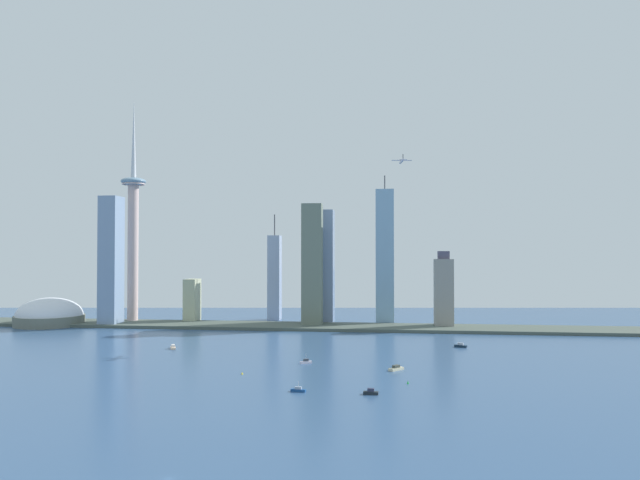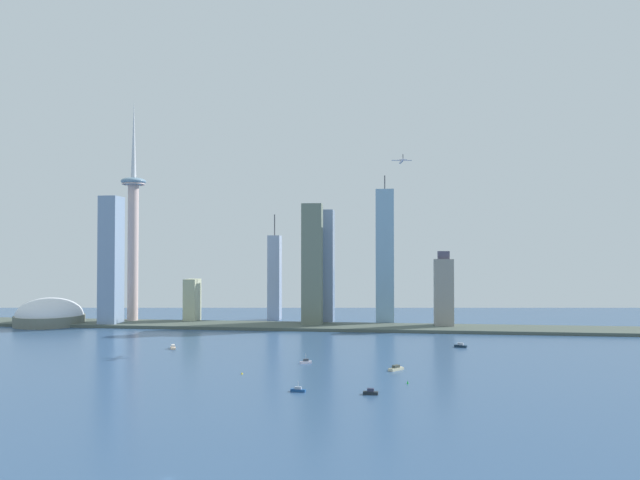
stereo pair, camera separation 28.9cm
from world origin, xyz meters
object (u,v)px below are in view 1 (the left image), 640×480
skyscraper_5 (274,277)px  airplane (402,161)px  channel_buoy_2 (408,382)px  boat_4 (306,362)px  skyscraper_0 (111,261)px  boat_3 (298,390)px  boat_0 (173,347)px  boat_6 (461,346)px  skyscraper_1 (326,267)px  skyscraper_2 (444,292)px  stadium_dome (50,316)px  skyscraper_3 (385,257)px  observation_tower (133,225)px  boat_5 (396,368)px  channel_buoy_0 (242,373)px  boat_2 (371,392)px  skyscraper_6 (192,301)px  skyscraper_4 (312,265)px

skyscraper_5 → airplane: 276.52m
channel_buoy_2 → airplane: bearing=90.0°
boat_4 → skyscraper_0: bearing=-65.8°
skyscraper_0 → boat_3: (292.30, -320.70, -81.36)m
boat_0 → boat_6: bearing=75.3°
skyscraper_1 → skyscraper_2: size_ratio=1.57×
stadium_dome → skyscraper_0: skyscraper_0 is taller
skyscraper_3 → observation_tower: bearing=-175.4°
boat_5 → channel_buoy_0: bearing=-34.6°
skyscraper_1 → skyscraper_3: size_ratio=0.77×
stadium_dome → boat_0: 275.75m
observation_tower → skyscraper_1: (255.29, 23.30, -55.86)m
boat_2 → channel_buoy_0: (-100.63, 52.79, -0.61)m
stadium_dome → airplane: airplane is taller
boat_4 → channel_buoy_0: 65.15m
skyscraper_0 → boat_6: size_ratio=13.35×
boat_5 → boat_2: bearing=29.4°
skyscraper_5 → boat_6: (229.79, -212.71, -57.19)m
channel_buoy_2 → skyscraper_6: bearing=129.5°
boat_0 → boat_3: boat_3 is taller
skyscraper_0 → skyscraper_6: 115.49m
stadium_dome → skyscraper_5: size_ratio=0.58×
skyscraper_4 → observation_tower: bearing=177.2°
skyscraper_3 → boat_0: size_ratio=13.55×
skyscraper_0 → channel_buoy_2: (366.30, -287.39, -81.47)m
boat_0 → skyscraper_1: bearing=126.7°
skyscraper_2 → boat_6: 152.62m
skyscraper_6 → boat_6: skyscraper_6 is taller
stadium_dome → skyscraper_3: skyscraper_3 is taller
skyscraper_6 → channel_buoy_0: (149.76, -316.99, -28.28)m
boat_5 → airplane: (7.86, 166.28, 191.01)m
skyscraper_3 → boat_3: skyscraper_3 is taller
stadium_dome → boat_3: size_ratio=8.15×
stadium_dome → boat_3: (374.10, -319.04, -10.12)m
boat_3 → channel_buoy_0: boat_3 is taller
skyscraper_3 → boat_6: skyscraper_3 is taller
skyscraper_5 → boat_3: skyscraper_5 is taller
boat_0 → boat_2: boat_0 is taller
skyscraper_5 → airplane: (173.30, -168.98, 133.70)m
channel_buoy_0 → skyscraper_3: bearing=72.2°
boat_2 → boat_4: (-58.18, 102.21, 0.01)m
skyscraper_3 → boat_4: 300.88m
boat_6 → channel_buoy_0: 237.49m
skyscraper_4 → skyscraper_2: bearing=2.3°
skyscraper_1 → boat_3: skyscraper_1 is taller
boat_6 → airplane: airplane is taller
channel_buoy_0 → skyscraper_0: bearing=131.7°
boat_0 → channel_buoy_0: size_ratio=8.33×
skyscraper_2 → boat_4: bearing=-118.6°
skyscraper_6 → channel_buoy_2: bearing=-50.5°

